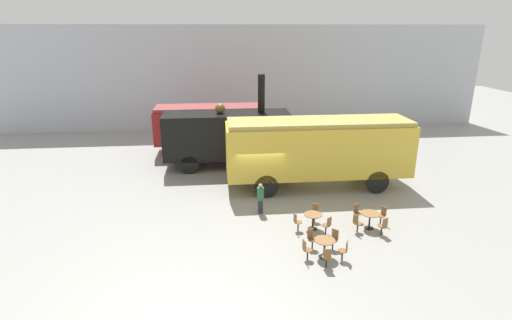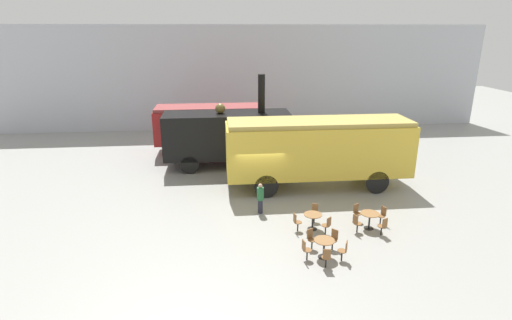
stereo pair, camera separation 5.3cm
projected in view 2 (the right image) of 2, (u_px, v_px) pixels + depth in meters
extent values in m
plane|color=gray|center=(259.00, 193.00, 21.99)|extent=(80.00, 80.00, 0.00)
cube|color=#B2B7C1|center=(241.00, 78.00, 35.03)|extent=(44.00, 0.15, 9.00)
cube|color=maroon|center=(210.00, 125.00, 28.88)|extent=(7.80, 2.58, 2.35)
cone|color=maroon|center=(275.00, 124.00, 29.32)|extent=(1.75, 2.24, 2.24)
cube|color=brown|center=(210.00, 108.00, 28.47)|extent=(7.64, 2.38, 0.24)
cylinder|color=black|center=(244.00, 147.00, 28.35)|extent=(1.23, 0.12, 1.23)
cylinder|color=black|center=(242.00, 138.00, 30.68)|extent=(1.23, 0.12, 1.23)
cylinder|color=black|center=(177.00, 149.00, 27.92)|extent=(1.23, 0.12, 1.23)
cylinder|color=black|center=(180.00, 140.00, 30.25)|extent=(1.23, 0.12, 1.23)
cube|color=black|center=(227.00, 135.00, 25.65)|extent=(8.02, 2.61, 2.81)
cylinder|color=black|center=(261.00, 94.00, 25.05)|extent=(0.45, 0.45, 2.39)
sphere|color=brown|center=(220.00, 108.00, 25.09)|extent=(0.64, 0.64, 0.64)
cylinder|color=black|center=(267.00, 163.00, 25.19)|extent=(1.15, 0.12, 1.15)
cylinder|color=black|center=(262.00, 151.00, 27.55)|extent=(1.15, 0.12, 1.15)
cylinder|color=black|center=(190.00, 165.00, 24.75)|extent=(1.15, 0.12, 1.15)
cylinder|color=black|center=(192.00, 153.00, 27.10)|extent=(1.15, 0.12, 1.15)
cube|color=gold|center=(318.00, 149.00, 22.23)|extent=(10.20, 2.79, 2.82)
cube|color=tan|center=(319.00, 122.00, 21.75)|extent=(9.99, 2.57, 0.24)
cylinder|color=black|center=(377.00, 183.00, 21.75)|extent=(1.29, 0.12, 1.29)
cylinder|color=black|center=(361.00, 167.00, 24.28)|extent=(1.29, 0.12, 1.29)
cylinder|color=black|center=(266.00, 187.00, 21.18)|extent=(1.29, 0.12, 1.29)
cylinder|color=black|center=(261.00, 170.00, 23.71)|extent=(1.29, 0.12, 1.29)
cylinder|color=black|center=(369.00, 228.00, 18.09)|extent=(0.44, 0.44, 0.02)
cylinder|color=black|center=(369.00, 221.00, 17.98)|extent=(0.08, 0.08, 0.71)
cylinder|color=olive|center=(370.00, 214.00, 17.87)|extent=(0.85, 0.85, 0.03)
cylinder|color=black|center=(312.00, 229.00, 18.04)|extent=(0.44, 0.44, 0.02)
cylinder|color=black|center=(313.00, 222.00, 17.93)|extent=(0.08, 0.08, 0.69)
cylinder|color=olive|center=(313.00, 215.00, 17.82)|extent=(0.82, 0.82, 0.03)
cylinder|color=black|center=(323.00, 257.00, 15.81)|extent=(0.44, 0.44, 0.02)
cylinder|color=black|center=(324.00, 249.00, 15.69)|extent=(0.08, 0.08, 0.72)
cylinder|color=olive|center=(324.00, 240.00, 15.58)|extent=(0.81, 0.81, 0.03)
cylinder|color=black|center=(381.00, 231.00, 17.44)|extent=(0.06, 0.06, 0.42)
cylinder|color=brown|center=(382.00, 226.00, 17.37)|extent=(0.36, 0.36, 0.03)
cube|color=brown|center=(385.00, 223.00, 17.17)|extent=(0.28, 0.16, 0.42)
cylinder|color=black|center=(380.00, 221.00, 18.38)|extent=(0.06, 0.06, 0.42)
cylinder|color=brown|center=(381.00, 216.00, 18.31)|extent=(0.36, 0.36, 0.03)
cube|color=brown|center=(384.00, 211.00, 18.31)|extent=(0.16, 0.28, 0.42)
cylinder|color=black|center=(358.00, 218.00, 18.63)|extent=(0.06, 0.06, 0.42)
cylinder|color=brown|center=(358.00, 214.00, 18.56)|extent=(0.36, 0.36, 0.03)
cube|color=brown|center=(356.00, 208.00, 18.61)|extent=(0.28, 0.16, 0.42)
cylinder|color=black|center=(357.00, 228.00, 17.69)|extent=(0.06, 0.06, 0.42)
cylinder|color=brown|center=(358.00, 223.00, 17.62)|extent=(0.36, 0.36, 0.03)
cube|color=brown|center=(355.00, 220.00, 17.47)|extent=(0.16, 0.28, 0.42)
cylinder|color=black|center=(298.00, 227.00, 17.79)|extent=(0.06, 0.06, 0.42)
cylinder|color=brown|center=(298.00, 222.00, 17.72)|extent=(0.36, 0.36, 0.03)
cube|color=brown|center=(295.00, 218.00, 17.61)|extent=(0.09, 0.29, 0.42)
cylinder|color=black|center=(325.00, 230.00, 17.51)|extent=(0.06, 0.06, 0.42)
cylinder|color=brown|center=(326.00, 225.00, 17.44)|extent=(0.36, 0.36, 0.03)
cube|color=brown|center=(329.00, 222.00, 17.27)|extent=(0.25, 0.22, 0.42)
cylinder|color=black|center=(314.00, 218.00, 18.63)|extent=(0.06, 0.06, 0.42)
cylinder|color=brown|center=(314.00, 214.00, 18.56)|extent=(0.36, 0.36, 0.03)
cube|color=brown|center=(315.00, 208.00, 18.63)|extent=(0.28, 0.14, 0.42)
cylinder|color=black|center=(332.00, 245.00, 16.27)|extent=(0.06, 0.06, 0.42)
cylinder|color=brown|center=(333.00, 240.00, 16.20)|extent=(0.36, 0.36, 0.03)
cube|color=brown|center=(335.00, 234.00, 16.24)|extent=(0.23, 0.23, 0.42)
cylinder|color=black|center=(312.00, 245.00, 16.31)|extent=(0.06, 0.06, 0.42)
cylinder|color=brown|center=(312.00, 240.00, 16.24)|extent=(0.36, 0.36, 0.03)
cube|color=brown|center=(310.00, 233.00, 16.29)|extent=(0.27, 0.17, 0.42)
cylinder|color=black|center=(307.00, 255.00, 15.57)|extent=(0.06, 0.06, 0.42)
cylinder|color=brown|center=(307.00, 250.00, 15.50)|extent=(0.36, 0.36, 0.03)
cube|color=brown|center=(304.00, 245.00, 15.39)|extent=(0.09, 0.29, 0.42)
cylinder|color=black|center=(326.00, 262.00, 15.07)|extent=(0.06, 0.06, 0.42)
cylinder|color=brown|center=(326.00, 257.00, 15.00)|extent=(0.36, 0.36, 0.03)
cube|color=brown|center=(327.00, 254.00, 14.79)|extent=(0.29, 0.08, 0.42)
cylinder|color=black|center=(342.00, 256.00, 15.51)|extent=(0.06, 0.06, 0.42)
cylinder|color=brown|center=(342.00, 251.00, 15.44)|extent=(0.36, 0.36, 0.03)
cube|color=brown|center=(346.00, 246.00, 15.32)|extent=(0.16, 0.28, 0.42)
cylinder|color=#262633|center=(260.00, 206.00, 19.52)|extent=(0.24, 0.24, 0.71)
cylinder|color=#266638|center=(260.00, 194.00, 19.31)|extent=(0.34, 0.34, 0.63)
sphere|color=tan|center=(260.00, 186.00, 19.18)|extent=(0.20, 0.20, 0.20)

